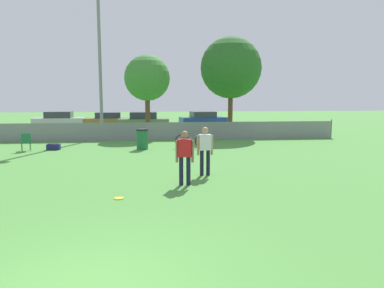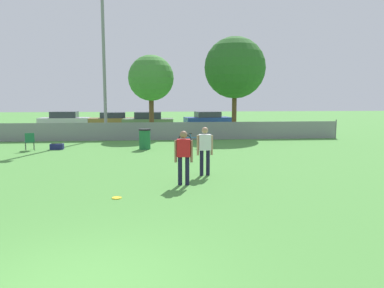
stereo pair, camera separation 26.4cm
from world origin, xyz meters
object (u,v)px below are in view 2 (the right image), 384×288
(bicycle_sideline, at_px, (195,141))
(gear_bag_sideline, at_px, (57,147))
(light_pole, at_px, (103,45))
(tree_near_pole, at_px, (151,78))
(frisbee_disc, at_px, (117,198))
(parked_car_silver, at_px, (65,120))
(player_receiver_white, at_px, (205,148))
(parked_car_olive, at_px, (148,121))
(player_thrower_red, at_px, (184,154))
(parked_car_tan, at_px, (113,120))
(tree_far_right, at_px, (235,68))
(folding_chair_sideline, at_px, (30,140))
(parked_car_blue, at_px, (208,119))
(trash_bin, at_px, (145,139))

(bicycle_sideline, xyz_separation_m, gear_bag_sideline, (-7.05, 0.25, -0.24))
(light_pole, height_order, tree_near_pole, light_pole)
(tree_near_pole, xyz_separation_m, frisbee_disc, (-0.70, -15.44, -3.85))
(gear_bag_sideline, distance_m, parked_car_silver, 13.20)
(player_receiver_white, distance_m, parked_car_olive, 17.92)
(gear_bag_sideline, bearing_deg, parked_car_olive, 68.01)
(player_thrower_red, bearing_deg, parked_car_tan, 106.85)
(tree_near_pole, relative_size, tree_far_right, 0.81)
(frisbee_disc, xyz_separation_m, folding_chair_sideline, (-5.25, 9.27, 0.50))
(tree_far_right, height_order, folding_chair_sideline, tree_far_right)
(player_receiver_white, height_order, frisbee_disc, player_receiver_white)
(folding_chair_sideline, height_order, parked_car_blue, parked_car_blue)
(parked_car_silver, xyz_separation_m, parked_car_blue, (12.18, 0.14, -0.02))
(light_pole, relative_size, frisbee_disc, 39.02)
(frisbee_disc, xyz_separation_m, parked_car_olive, (0.35, 20.42, 0.68))
(light_pole, bearing_deg, parked_car_tan, 93.37)
(parked_car_silver, bearing_deg, trash_bin, -62.72)
(bicycle_sideline, bearing_deg, player_receiver_white, -87.77)
(tree_far_right, distance_m, parked_car_silver, 15.33)
(bicycle_sideline, xyz_separation_m, parked_car_olive, (-2.67, 11.08, 0.31))
(tree_near_pole, height_order, parked_car_olive, tree_near_pole)
(folding_chair_sideline, bearing_deg, parked_car_olive, -139.63)
(folding_chair_sideline, xyz_separation_m, parked_car_tan, (2.54, 13.47, 0.13))
(player_receiver_white, xyz_separation_m, bicycle_sideline, (0.32, 6.68, -0.58))
(parked_car_blue, bearing_deg, player_thrower_red, -108.18)
(parked_car_tan, bearing_deg, gear_bag_sideline, -99.21)
(tree_far_right, height_order, gear_bag_sideline, tree_far_right)
(light_pole, height_order, player_thrower_red, light_pole)
(trash_bin, xyz_separation_m, parked_car_silver, (-7.16, 13.24, 0.16))
(folding_chair_sideline, relative_size, bicycle_sideline, 0.50)
(player_thrower_red, xyz_separation_m, gear_bag_sideline, (-5.91, 8.25, -0.82))
(light_pole, bearing_deg, trash_bin, -63.79)
(trash_bin, bearing_deg, parked_car_olive, 90.48)
(player_receiver_white, relative_size, folding_chair_sideline, 1.87)
(trash_bin, bearing_deg, tree_far_right, 46.58)
(folding_chair_sideline, distance_m, parked_car_olive, 12.47)
(parked_car_blue, bearing_deg, parked_car_olive, -165.21)
(trash_bin, bearing_deg, gear_bag_sideline, 175.81)
(player_thrower_red, bearing_deg, parked_car_silver, 116.85)
(tree_near_pole, distance_m, parked_car_blue, 9.21)
(folding_chair_sideline, relative_size, parked_car_olive, 0.22)
(tree_far_right, distance_m, trash_bin, 9.51)
(bicycle_sideline, distance_m, gear_bag_sideline, 7.06)
(parked_car_silver, relative_size, parked_car_tan, 1.00)
(tree_near_pole, relative_size, parked_car_olive, 1.32)
(frisbee_disc, bearing_deg, player_receiver_white, 44.59)
(tree_near_pole, height_order, tree_far_right, tree_far_right)
(frisbee_disc, height_order, parked_car_tan, parked_car_tan)
(player_receiver_white, xyz_separation_m, trash_bin, (-2.26, 6.60, -0.44))
(player_receiver_white, relative_size, player_thrower_red, 1.00)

